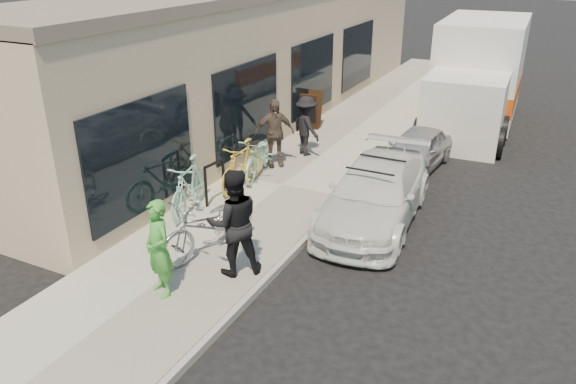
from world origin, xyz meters
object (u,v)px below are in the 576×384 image
(man_standing, at_px, (234,223))
(cruiser_bike_a, at_px, (189,186))
(bike_rack, at_px, (215,178))
(sedan_silver, at_px, (417,149))
(moving_truck, at_px, (477,79))
(cruiser_bike_b, at_px, (260,156))
(tandem_bike, at_px, (209,226))
(bystander_b, at_px, (274,133))
(cruiser_bike_c, at_px, (242,165))
(sandwich_board, at_px, (309,110))
(bystander_a, at_px, (306,126))
(sedan_white, at_px, (375,193))
(woman_rider, at_px, (158,249))

(man_standing, bearing_deg, cruiser_bike_a, -79.49)
(bike_rack, relative_size, sedan_silver, 0.31)
(moving_truck, bearing_deg, man_standing, -102.36)
(cruiser_bike_a, bearing_deg, cruiser_bike_b, 68.93)
(tandem_bike, relative_size, bystander_b, 1.22)
(moving_truck, distance_m, bystander_b, 7.63)
(cruiser_bike_c, bearing_deg, moving_truck, 64.61)
(sandwich_board, height_order, sedan_silver, sandwich_board)
(moving_truck, relative_size, bystander_a, 4.19)
(sedan_silver, bearing_deg, bystander_b, -145.48)
(bike_rack, distance_m, man_standing, 2.97)
(bystander_b, bearing_deg, bike_rack, -133.18)
(sandwich_board, distance_m, bystander_a, 2.36)
(sandwich_board, relative_size, bystander_b, 0.65)
(tandem_bike, distance_m, bystander_a, 5.60)
(man_standing, distance_m, cruiser_bike_b, 4.43)
(bystander_a, bearing_deg, sedan_silver, -134.25)
(moving_truck, xyz_separation_m, cruiser_bike_c, (-3.74, -8.22, -0.72))
(sedan_white, distance_m, sedan_silver, 3.36)
(sedan_white, bearing_deg, sedan_silver, 85.72)
(sandwich_board, relative_size, tandem_bike, 0.53)
(sedan_white, height_order, cruiser_bike_b, sedan_white)
(bike_rack, relative_size, woman_rider, 0.57)
(bike_rack, distance_m, woman_rider, 3.54)
(woman_rider, bearing_deg, man_standing, 81.25)
(cruiser_bike_a, bearing_deg, bystander_b, 70.54)
(cruiser_bike_c, distance_m, bystander_b, 1.62)
(moving_truck, relative_size, bystander_b, 3.85)
(bystander_a, height_order, bystander_b, bystander_b)
(man_standing, relative_size, cruiser_bike_a, 0.99)
(sedan_silver, xyz_separation_m, cruiser_bike_b, (-3.19, -2.54, 0.14))
(cruiser_bike_a, height_order, bystander_a, bystander_a)
(sedan_silver, relative_size, tandem_bike, 1.44)
(tandem_bike, distance_m, bystander_b, 4.57)
(cruiser_bike_b, bearing_deg, cruiser_bike_c, -100.29)
(sedan_white, xyz_separation_m, tandem_bike, (-2.16, -2.87, 0.08))
(sedan_silver, xyz_separation_m, bystander_b, (-3.18, -1.79, 0.50))
(sedan_silver, height_order, bystander_b, bystander_b)
(bystander_a, bearing_deg, tandem_bike, 128.84)
(woman_rider, height_order, cruiser_bike_c, woman_rider)
(bystander_a, bearing_deg, woman_rider, 127.68)
(cruiser_bike_c, relative_size, bystander_b, 1.06)
(cruiser_bike_c, bearing_deg, bystander_a, 81.43)
(man_standing, bearing_deg, bystander_a, -118.25)
(sandwich_board, height_order, cruiser_bike_b, sandwich_board)
(moving_truck, height_order, cruiser_bike_a, moving_truck)
(sedan_silver, height_order, cruiser_bike_b, cruiser_bike_b)
(woman_rider, xyz_separation_m, bystander_a, (-0.67, 6.98, -0.02))
(sedan_white, relative_size, tandem_bike, 2.11)
(sandwich_board, distance_m, bystander_b, 3.33)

